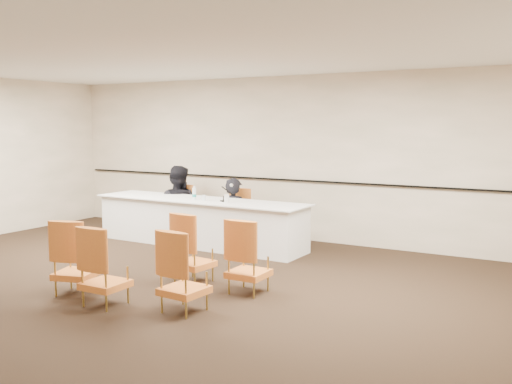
# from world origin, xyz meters

# --- Properties ---
(floor) EXTENTS (10.00, 10.00, 0.00)m
(floor) POSITION_xyz_m (0.00, 0.00, 0.00)
(floor) COLOR black
(floor) RESTS_ON ground
(ceiling) EXTENTS (10.00, 10.00, 0.00)m
(ceiling) POSITION_xyz_m (0.00, 0.00, 3.00)
(ceiling) COLOR white
(ceiling) RESTS_ON ground
(wall_back) EXTENTS (10.00, 0.04, 3.00)m
(wall_back) POSITION_xyz_m (0.00, 4.00, 1.50)
(wall_back) COLOR #B5AC8E
(wall_back) RESTS_ON ground
(wall_rail) EXTENTS (9.80, 0.04, 0.03)m
(wall_rail) POSITION_xyz_m (0.00, 3.96, 1.10)
(wall_rail) COLOR black
(wall_rail) RESTS_ON wall_back
(panel_table) EXTENTS (4.06, 0.99, 0.81)m
(panel_table) POSITION_xyz_m (-1.09, 2.68, 0.41)
(panel_table) COLOR white
(panel_table) RESTS_ON ground
(panelist_main) EXTENTS (0.63, 0.44, 1.62)m
(panelist_main) POSITION_xyz_m (-0.74, 3.26, 0.35)
(panelist_main) COLOR black
(panelist_main) RESTS_ON ground
(panelist_main_chair) EXTENTS (0.51, 0.51, 0.95)m
(panelist_main_chair) POSITION_xyz_m (-0.74, 3.26, 0.47)
(panelist_main_chair) COLOR orange
(panelist_main_chair) RESTS_ON ground
(panelist_second) EXTENTS (1.01, 0.89, 1.77)m
(panelist_second) POSITION_xyz_m (-2.04, 3.28, 0.45)
(panelist_second) COLOR black
(panelist_second) RESTS_ON ground
(panelist_second_chair) EXTENTS (0.51, 0.51, 0.95)m
(panelist_second_chair) POSITION_xyz_m (-2.04, 3.28, 0.47)
(panelist_second_chair) COLOR orange
(panelist_second_chair) RESTS_ON ground
(papers) EXTENTS (0.34, 0.27, 0.00)m
(papers) POSITION_xyz_m (-0.72, 2.66, 0.81)
(papers) COLOR silver
(papers) RESTS_ON panel_table
(microphone) EXTENTS (0.19, 0.24, 0.30)m
(microphone) POSITION_xyz_m (-0.55, 2.63, 0.96)
(microphone) COLOR black
(microphone) RESTS_ON panel_table
(water_bottle) EXTENTS (0.07, 0.07, 0.23)m
(water_bottle) POSITION_xyz_m (-1.16, 2.63, 0.93)
(water_bottle) COLOR teal
(water_bottle) RESTS_ON panel_table
(drinking_glass) EXTENTS (0.07, 0.07, 0.10)m
(drinking_glass) POSITION_xyz_m (-0.91, 2.56, 0.86)
(drinking_glass) COLOR silver
(drinking_glass) RESTS_ON panel_table
(coffee_cup) EXTENTS (0.10, 0.10, 0.13)m
(coffee_cup) POSITION_xyz_m (-0.45, 2.57, 0.88)
(coffee_cup) COLOR silver
(coffee_cup) RESTS_ON panel_table
(aud_chair_front_mid) EXTENTS (0.55, 0.55, 0.95)m
(aud_chair_front_mid) POSITION_xyz_m (0.26, 0.66, 0.47)
(aud_chair_front_mid) COLOR orange
(aud_chair_front_mid) RESTS_ON ground
(aud_chair_front_right) EXTENTS (0.50, 0.50, 0.95)m
(aud_chair_front_right) POSITION_xyz_m (1.15, 0.60, 0.47)
(aud_chair_front_right) COLOR orange
(aud_chair_front_right) RESTS_ON ground
(aud_chair_back_left) EXTENTS (0.63, 0.63, 0.95)m
(aud_chair_back_left) POSITION_xyz_m (-0.71, -0.50, 0.47)
(aud_chair_back_left) COLOR orange
(aud_chair_back_left) RESTS_ON ground
(aud_chair_back_mid) EXTENTS (0.51, 0.51, 0.95)m
(aud_chair_back_mid) POSITION_xyz_m (-0.05, -0.66, 0.47)
(aud_chair_back_mid) COLOR orange
(aud_chair_back_mid) RESTS_ON ground
(aud_chair_back_right) EXTENTS (0.53, 0.53, 0.95)m
(aud_chair_back_right) POSITION_xyz_m (0.89, -0.39, 0.47)
(aud_chair_back_right) COLOR orange
(aud_chair_back_right) RESTS_ON ground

